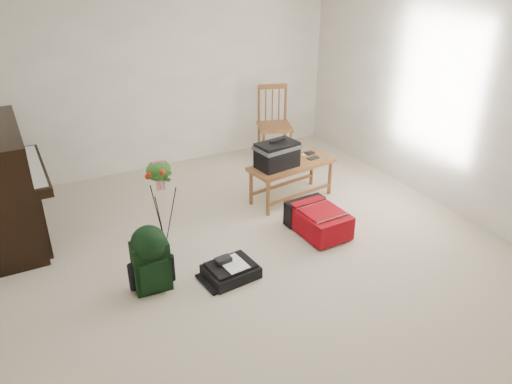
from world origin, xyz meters
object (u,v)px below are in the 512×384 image
black_duffel (231,270)px  green_backpack (150,256)px  bench (281,157)px  flower_stand (162,204)px  dining_chair (273,124)px  piano (4,187)px  red_suitcase (316,218)px

black_duffel → green_backpack: size_ratio=0.78×
bench → black_duffel: 1.74m
black_duffel → flower_stand: 1.00m
black_duffel → flower_stand: bearing=108.9°
bench → black_duffel: size_ratio=2.20×
green_backpack → flower_stand: size_ratio=0.65×
dining_chair → flower_stand: bearing=-126.3°
piano → red_suitcase: 3.33m
dining_chair → red_suitcase: 2.19m
dining_chair → green_backpack: dining_chair is taller
piano → red_suitcase: bearing=-25.7°
dining_chair → black_duffel: size_ratio=2.07×
red_suitcase → flower_stand: 1.69m
black_duffel → green_backpack: (-0.71, 0.17, 0.29)m
piano → green_backpack: piano is taller
black_duffel → flower_stand: size_ratio=0.51×
piano → green_backpack: size_ratio=2.28×
dining_chair → black_duffel: 3.05m
black_duffel → green_backpack: green_backpack is taller
dining_chair → bench: bearing=-97.9°
dining_chair → green_backpack: 3.39m
green_backpack → flower_stand: bearing=66.5°
piano → green_backpack: 1.93m
dining_chair → flower_stand: (-2.21, -1.57, -0.02)m
dining_chair → flower_stand: dining_chair is taller
piano → black_duffel: size_ratio=2.92×
black_duffel → flower_stand: (-0.38, 0.82, 0.42)m
red_suitcase → piano: bearing=151.8°
dining_chair → red_suitcase: dining_chair is taller
bench → red_suitcase: 0.91m
bench → flower_stand: size_ratio=1.11×
red_suitcase → flower_stand: flower_stand is taller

